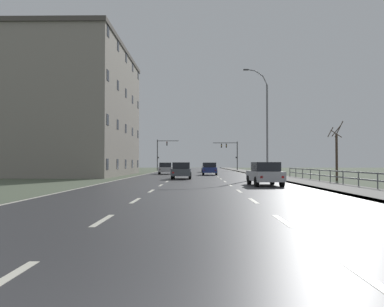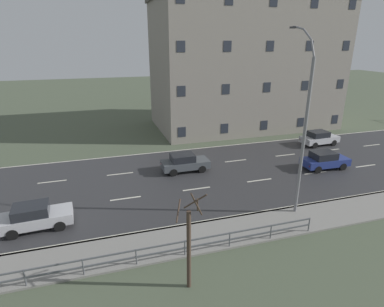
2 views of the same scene
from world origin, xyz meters
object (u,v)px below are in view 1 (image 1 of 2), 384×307
Objects in this scene: street_lamp_midground at (266,124)px; brick_building at (78,112)px; traffic_signal_right at (231,151)px; car_far_right at (165,168)px; car_near_right at (265,174)px; car_distant at (181,171)px; car_near_left at (210,169)px; traffic_signal_left at (161,151)px; car_mid_centre at (207,167)px.

brick_building is (-22.30, 6.73, 2.20)m from street_lamp_midground.
car_far_right is (-10.90, -24.09, -3.13)m from traffic_signal_right.
car_distant is (-5.99, 11.05, 0.00)m from car_near_right.
traffic_signal_right is at bearing 84.43° from car_near_right.
traffic_signal_left is at bearing 108.31° from car_near_left.
traffic_signal_right is 26.63m from car_far_right.
traffic_signal_right reaches higher than car_near_right.
brick_building is at bearing 138.63° from car_distant.
car_near_right and car_distant have the same top height.
car_far_right is 13.48m from brick_building.
car_near_left is at bearing -37.47° from car_far_right.
brick_building is at bearing 163.22° from street_lamp_midground.
traffic_signal_right is 1.38× the size of car_mid_centre.
traffic_signal_right is 35.81m from brick_building.
car_mid_centre is (-4.95, -13.14, -3.13)m from traffic_signal_right.
car_far_right and car_distant have the same top height.
car_far_right is (-8.81, 27.08, 0.00)m from car_near_right.
car_near_left is 0.99× the size of car_far_right.
car_mid_centre is 23.59m from brick_building.
car_near_right is at bearing -77.40° from traffic_signal_left.
car_mid_centre is (-5.69, 21.90, -4.89)m from street_lamp_midground.
street_lamp_midground is 11.30m from car_distant.
street_lamp_midground is 39.39m from traffic_signal_left.
street_lamp_midground is at bearing -68.20° from traffic_signal_left.
street_lamp_midground reaches higher than car_near_right.
traffic_signal_right is (-0.75, 35.05, -1.76)m from street_lamp_midground.
car_far_right is at bearing 136.76° from street_lamp_midground.
car_distant is (5.79, -41.62, -3.21)m from traffic_signal_left.
traffic_signal_left is at bearing 75.54° from brick_building.
brick_building is (-16.61, -15.18, 7.09)m from car_mid_centre.
car_mid_centre is 0.99× the size of car_far_right.
street_lamp_midground is at bearing 76.78° from car_near_right.
brick_building is (-16.52, -0.26, 7.09)m from car_near_left.
traffic_signal_left is 54.07m from car_near_right.
car_mid_centre is 0.18× the size of brick_building.
street_lamp_midground is 2.04× the size of traffic_signal_right.
car_mid_centre is 38.14m from car_near_right.
car_distant is at bearing -101.39° from traffic_signal_right.
traffic_signal_left is at bearing 97.77° from car_distant.
car_mid_centre is 1.01× the size of car_distant.
street_lamp_midground is 23.15m from car_mid_centre.
car_near_left is (-5.78, 6.99, -4.89)m from street_lamp_midground.
traffic_signal_left reaches higher than car_mid_centre.
traffic_signal_right is at bearing 62.27° from car_far_right.
car_distant is at bearing -102.50° from car_near_left.
car_near_left is 12.45m from car_distant.
car_far_right is at bearing -114.35° from traffic_signal_right.
car_near_left is (8.83, -29.55, -3.21)m from traffic_signal_left.
car_distant is (2.82, -16.04, 0.00)m from car_far_right.
car_far_right is 16.28m from car_distant.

